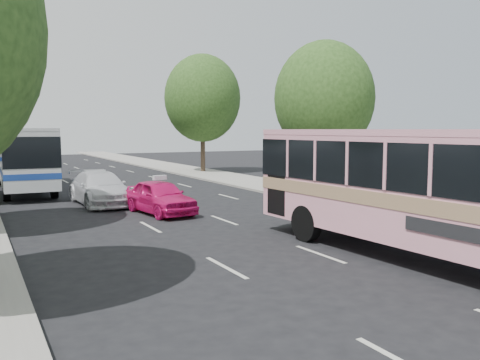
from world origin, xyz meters
TOP-DOWN VIEW (x-y plane):
  - ground at (0.00, 0.00)m, footprint 120.00×120.00m
  - sidewalk_right at (8.50, 20.00)m, footprint 4.00×90.00m
  - tree_right_near at (8.78, 7.94)m, footprint 5.10×5.10m
  - tree_right_far at (9.08, 23.94)m, footprint 6.00×6.00m
  - pink_bus at (3.01, -3.61)m, footprint 3.33×10.92m
  - pink_taxi at (-0.63, 6.60)m, footprint 2.18×4.28m
  - white_pickup at (-2.19, 10.38)m, footprint 2.27×5.20m
  - tour_coach_front at (-4.74, 17.66)m, footprint 2.83×11.74m
  - taxi_roof_sign at (-0.63, 6.60)m, footprint 0.57×0.25m

SIDE VIEW (x-z plane):
  - ground at x=0.00m, z-range 0.00..0.00m
  - sidewalk_right at x=8.50m, z-range 0.00..0.12m
  - pink_taxi at x=-0.63m, z-range 0.00..1.39m
  - white_pickup at x=-2.19m, z-range 0.00..1.49m
  - taxi_roof_sign at x=-0.63m, z-range 1.39..1.57m
  - tour_coach_front at x=-4.74m, z-range 0.36..3.85m
  - pink_bus at x=3.01m, z-range 0.42..3.86m
  - tree_right_near at x=8.78m, z-range 1.23..9.18m
  - tree_right_far at x=9.08m, z-range 1.45..10.80m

